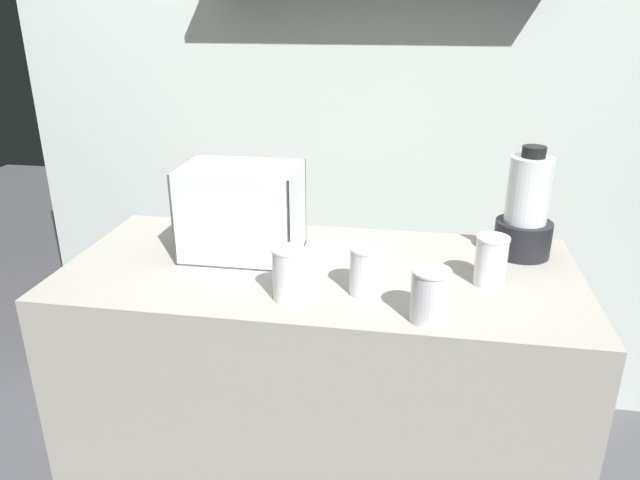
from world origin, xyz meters
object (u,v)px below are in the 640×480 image
Objects in this scene: juice_cup_carrot_left at (366,273)px; carrot_display_bin at (244,228)px; juice_cup_carrot_middle at (429,299)px; juice_cup_beet_right at (491,263)px; juice_cup_carrot_far_left at (289,276)px; blender_pitcher at (526,213)px.

carrot_display_bin is at bearing 151.71° from juice_cup_carrot_left.
juice_cup_carrot_middle is at bearing -30.88° from carrot_display_bin.
juice_cup_carrot_middle reaches higher than juice_cup_carrot_left.
juice_cup_carrot_middle is at bearing -36.53° from juice_cup_carrot_left.
juice_cup_beet_right is (0.31, 0.10, 0.00)m from juice_cup_carrot_left.
carrot_display_bin is 0.68m from juice_cup_beet_right.
blender_pitcher is at bearing 32.31° from juice_cup_carrot_far_left.
juice_cup_carrot_left is 0.33m from juice_cup_beet_right.
blender_pitcher is 2.39× the size of juice_cup_carrot_far_left.
juice_cup_beet_right is (-0.11, -0.22, -0.07)m from blender_pitcher.
carrot_display_bin is 0.42m from juice_cup_carrot_left.
blender_pitcher is 2.50× the size of juice_cup_carrot_middle.
juice_cup_carrot_far_left reaches higher than juice_cup_beet_right.
juice_cup_carrot_far_left is 1.05× the size of juice_cup_carrot_middle.
blender_pitcher is 0.71m from juice_cup_carrot_far_left.
juice_cup_beet_right is (0.15, 0.22, 0.00)m from juice_cup_carrot_middle.
juice_cup_beet_right is at bearing 18.48° from juice_cup_carrot_far_left.
juice_cup_carrot_middle is (-0.26, -0.43, -0.07)m from blender_pitcher.
juice_cup_carrot_left is at bearing 18.04° from juice_cup_carrot_far_left.
juice_cup_carrot_far_left is 0.52m from juice_cup_beet_right.
juice_cup_carrot_middle is 0.97× the size of juice_cup_beet_right.
juice_cup_carrot_left is at bearing -28.29° from carrot_display_bin.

